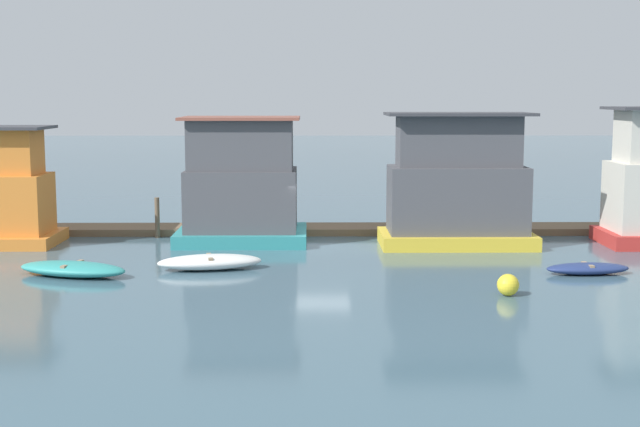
{
  "coord_description": "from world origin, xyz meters",
  "views": [
    {
      "loc": [
        -0.41,
        -36.13,
        6.06
      ],
      "look_at": [
        0.0,
        -1.0,
        1.4
      ],
      "focal_mm": 50.0,
      "sensor_mm": 36.0,
      "label": 1
    }
  ],
  "objects_px": {
    "mooring_post_far_left": "(157,218)",
    "buoy_yellow": "(508,285)",
    "houseboat_yellow": "(457,188)",
    "dinghy_navy": "(588,269)",
    "dinghy_teal": "(73,269)",
    "dinghy_white": "(210,262)",
    "houseboat_teal": "(242,185)"
  },
  "relations": [
    {
      "from": "mooring_post_far_left",
      "to": "buoy_yellow",
      "type": "relative_size",
      "value": 2.58
    },
    {
      "from": "houseboat_yellow",
      "to": "dinghy_navy",
      "type": "xyz_separation_m",
      "value": [
        3.55,
        -5.86,
        -2.18
      ]
    },
    {
      "from": "houseboat_yellow",
      "to": "buoy_yellow",
      "type": "height_order",
      "value": "houseboat_yellow"
    },
    {
      "from": "houseboat_yellow",
      "to": "dinghy_teal",
      "type": "bearing_deg",
      "value": -156.83
    },
    {
      "from": "houseboat_yellow",
      "to": "dinghy_white",
      "type": "distance_m",
      "value": 10.86
    },
    {
      "from": "dinghy_white",
      "to": "buoy_yellow",
      "type": "xyz_separation_m",
      "value": [
        9.56,
        -4.24,
        0.07
      ]
    },
    {
      "from": "dinghy_white",
      "to": "buoy_yellow",
      "type": "distance_m",
      "value": 10.46
    },
    {
      "from": "houseboat_yellow",
      "to": "mooring_post_far_left",
      "type": "xyz_separation_m",
      "value": [
        -12.5,
        2.23,
        -1.51
      ]
    },
    {
      "from": "dinghy_navy",
      "to": "mooring_post_far_left",
      "type": "xyz_separation_m",
      "value": [
        -16.05,
        8.09,
        0.67
      ]
    },
    {
      "from": "houseboat_yellow",
      "to": "dinghy_white",
      "type": "relative_size",
      "value": 1.61
    },
    {
      "from": "houseboat_yellow",
      "to": "mooring_post_far_left",
      "type": "relative_size",
      "value": 3.56
    },
    {
      "from": "houseboat_teal",
      "to": "buoy_yellow",
      "type": "relative_size",
      "value": 7.96
    },
    {
      "from": "dinghy_white",
      "to": "dinghy_navy",
      "type": "bearing_deg",
      "value": -4.31
    },
    {
      "from": "dinghy_teal",
      "to": "dinghy_navy",
      "type": "relative_size",
      "value": 1.42
    },
    {
      "from": "dinghy_navy",
      "to": "dinghy_white",
      "type": "bearing_deg",
      "value": 175.69
    },
    {
      "from": "houseboat_yellow",
      "to": "dinghy_teal",
      "type": "height_order",
      "value": "houseboat_yellow"
    },
    {
      "from": "houseboat_yellow",
      "to": "dinghy_teal",
      "type": "distance_m",
      "value": 15.36
    },
    {
      "from": "dinghy_white",
      "to": "dinghy_teal",
      "type": "bearing_deg",
      "value": -166.24
    },
    {
      "from": "dinghy_teal",
      "to": "dinghy_navy",
      "type": "distance_m",
      "value": 17.54
    },
    {
      "from": "dinghy_white",
      "to": "houseboat_teal",
      "type": "bearing_deg",
      "value": 83.34
    },
    {
      "from": "houseboat_yellow",
      "to": "buoy_yellow",
      "type": "distance_m",
      "value": 9.35
    },
    {
      "from": "houseboat_teal",
      "to": "mooring_post_far_left",
      "type": "relative_size",
      "value": 3.09
    },
    {
      "from": "dinghy_white",
      "to": "buoy_yellow",
      "type": "relative_size",
      "value": 5.69
    },
    {
      "from": "houseboat_teal",
      "to": "dinghy_teal",
      "type": "xyz_separation_m",
      "value": [
        -5.21,
        -7.06,
        -2.16
      ]
    },
    {
      "from": "houseboat_teal",
      "to": "houseboat_yellow",
      "type": "xyz_separation_m",
      "value": [
        8.78,
        -1.07,
        -0.03
      ]
    },
    {
      "from": "dinghy_white",
      "to": "dinghy_navy",
      "type": "distance_m",
      "value": 13.06
    },
    {
      "from": "dinghy_navy",
      "to": "buoy_yellow",
      "type": "distance_m",
      "value": 4.76
    },
    {
      "from": "dinghy_teal",
      "to": "buoy_yellow",
      "type": "height_order",
      "value": "buoy_yellow"
    },
    {
      "from": "houseboat_teal",
      "to": "mooring_post_far_left",
      "type": "xyz_separation_m",
      "value": [
        -3.72,
        1.16,
        -1.54
      ]
    },
    {
      "from": "dinghy_teal",
      "to": "dinghy_navy",
      "type": "height_order",
      "value": "dinghy_teal"
    },
    {
      "from": "dinghy_white",
      "to": "buoy_yellow",
      "type": "bearing_deg",
      "value": -23.94
    },
    {
      "from": "dinghy_teal",
      "to": "mooring_post_far_left",
      "type": "xyz_separation_m",
      "value": [
        1.49,
        8.21,
        0.62
      ]
    }
  ]
}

